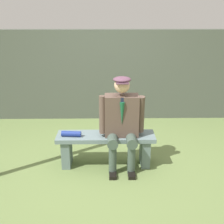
% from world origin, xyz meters
% --- Properties ---
extents(ground_plane, '(30.00, 30.00, 0.00)m').
position_xyz_m(ground_plane, '(0.00, 0.00, 0.00)').
color(ground_plane, olive).
extents(bench, '(1.43, 0.38, 0.48)m').
position_xyz_m(bench, '(0.00, 0.00, 0.33)').
color(bench, slate).
rests_on(bench, ground).
extents(seated_man, '(0.64, 0.58, 1.35)m').
position_xyz_m(seated_man, '(-0.23, 0.05, 0.74)').
color(seated_man, brown).
rests_on(seated_man, ground).
extents(rolled_magazine, '(0.29, 0.11, 0.08)m').
position_xyz_m(rolled_magazine, '(0.49, 0.05, 0.52)').
color(rolled_magazine, navy).
rests_on(rolled_magazine, bench).
extents(stadium_wall, '(12.00, 0.24, 1.84)m').
position_xyz_m(stadium_wall, '(0.00, -2.07, 0.92)').
color(stadium_wall, '#4D5449').
rests_on(stadium_wall, ground).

